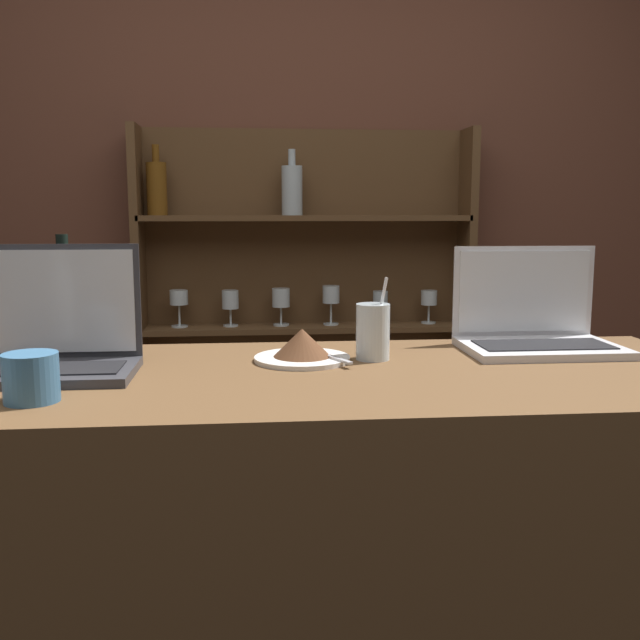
% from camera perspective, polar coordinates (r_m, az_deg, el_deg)
% --- Properties ---
extents(bar_counter, '(1.64, 0.67, 1.02)m').
position_cam_1_polar(bar_counter, '(1.62, 0.63, -21.97)').
color(bar_counter, brown).
rests_on(bar_counter, ground_plane).
extents(back_wall, '(7.00, 0.06, 2.70)m').
position_cam_1_polar(back_wall, '(2.77, -2.39, 8.96)').
color(back_wall, brown).
rests_on(back_wall, ground_plane).
extents(back_shelf, '(1.25, 0.18, 1.64)m').
position_cam_1_polar(back_shelf, '(2.73, -1.38, -1.38)').
color(back_shelf, brown).
rests_on(back_shelf, ground_plane).
extents(laptop_near, '(0.30, 0.21, 0.25)m').
position_cam_1_polar(laptop_near, '(1.50, -20.14, -1.77)').
color(laptop_near, '#333338').
rests_on(laptop_near, bar_counter).
extents(laptop_far, '(0.35, 0.24, 0.24)m').
position_cam_1_polar(laptop_far, '(1.73, 16.80, -0.57)').
color(laptop_far, silver).
rests_on(laptop_far, bar_counter).
extents(cake_plate, '(0.21, 0.21, 0.07)m').
position_cam_1_polar(cake_plate, '(1.53, -1.43, -2.23)').
color(cake_plate, silver).
rests_on(cake_plate, bar_counter).
extents(water_glass, '(0.07, 0.07, 0.18)m').
position_cam_1_polar(water_glass, '(1.54, 4.25, -0.93)').
color(water_glass, silver).
rests_on(water_glass, bar_counter).
extents(wine_bottle_dark, '(0.07, 0.07, 0.27)m').
position_cam_1_polar(wine_bottle_dark, '(1.66, -19.68, 0.73)').
color(wine_bottle_dark, black).
rests_on(wine_bottle_dark, bar_counter).
extents(coffee_cup, '(0.09, 0.09, 0.08)m').
position_cam_1_polar(coffee_cup, '(1.29, -22.11, -4.29)').
color(coffee_cup, '#38668C').
rests_on(coffee_cup, bar_counter).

